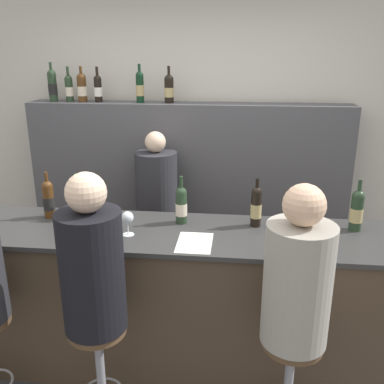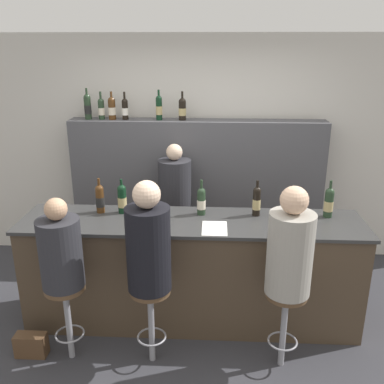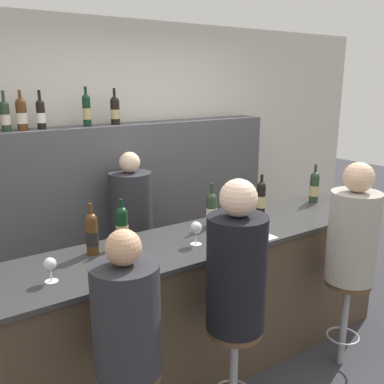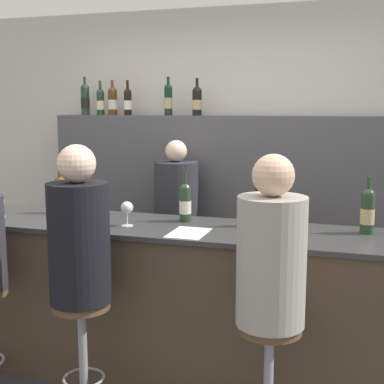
{
  "view_description": "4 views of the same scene",
  "coord_description": "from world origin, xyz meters",
  "px_view_note": "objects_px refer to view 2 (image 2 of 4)",
  "views": [
    {
      "loc": [
        0.45,
        -2.19,
        2.12
      ],
      "look_at": [
        0.17,
        0.34,
        1.28
      ],
      "focal_mm": 40.0,
      "sensor_mm": 36.0,
      "label": 1
    },
    {
      "loc": [
        0.19,
        -3.14,
        2.49
      ],
      "look_at": [
        0.01,
        0.29,
        1.29
      ],
      "focal_mm": 40.0,
      "sensor_mm": 36.0,
      "label": 2
    },
    {
      "loc": [
        -1.74,
        -1.93,
        2.07
      ],
      "look_at": [
        -0.23,
        0.27,
        1.36
      ],
      "focal_mm": 40.0,
      "sensor_mm": 36.0,
      "label": 3
    },
    {
      "loc": [
        1.15,
        -2.8,
        1.75
      ],
      "look_at": [
        0.18,
        0.29,
        1.24
      ],
      "focal_mm": 50.0,
      "sensor_mm": 36.0,
      "label": 4
    }
  ],
  "objects_px": {
    "wine_bottle_backbar_3": "(125,109)",
    "bar_stool_left": "(66,303)",
    "wine_bottle_counter_3": "(257,201)",
    "bar_stool_middle": "(151,306)",
    "guest_seated_right": "(290,249)",
    "bartender": "(175,217)",
    "wine_bottle_backbar_2": "(112,108)",
    "wine_glass_1": "(164,212)",
    "guest_seated_left": "(60,250)",
    "wine_bottle_counter_2": "(201,201)",
    "bar_stool_right": "(285,310)",
    "wine_bottle_backbar_0": "(88,106)",
    "wine_bottle_counter_4": "(329,202)",
    "wine_bottle_backbar_1": "(101,109)",
    "wine_bottle_counter_1": "(122,199)",
    "handbag": "(31,345)",
    "wine_bottle_counter_0": "(100,198)",
    "wine_bottle_backbar_4": "(159,107)",
    "wine_bottle_backbar_5": "(182,109)",
    "guest_seated_middle": "(148,244)",
    "wine_glass_0": "(55,211)"
  },
  "relations": [
    {
      "from": "guest_seated_right",
      "to": "wine_bottle_backbar_5",
      "type": "bearing_deg",
      "value": 117.23
    },
    {
      "from": "wine_bottle_backbar_4",
      "to": "bar_stool_left",
      "type": "bearing_deg",
      "value": -107.01
    },
    {
      "from": "wine_bottle_counter_3",
      "to": "wine_bottle_backbar_5",
      "type": "xyz_separation_m",
      "value": [
        -0.74,
        1.08,
        0.66
      ]
    },
    {
      "from": "wine_bottle_counter_4",
      "to": "guest_seated_right",
      "type": "xyz_separation_m",
      "value": [
        -0.45,
        -0.73,
        -0.1
      ]
    },
    {
      "from": "wine_bottle_backbar_2",
      "to": "guest_seated_middle",
      "type": "distance_m",
      "value": 2.06
    },
    {
      "from": "wine_bottle_backbar_3",
      "to": "wine_glass_0",
      "type": "distance_m",
      "value": 1.53
    },
    {
      "from": "wine_bottle_counter_4",
      "to": "guest_seated_right",
      "type": "distance_m",
      "value": 0.86
    },
    {
      "from": "wine_glass_1",
      "to": "guest_seated_right",
      "type": "relative_size",
      "value": 0.18
    },
    {
      "from": "wine_bottle_backbar_2",
      "to": "bar_stool_right",
      "type": "xyz_separation_m",
      "value": [
        1.71,
        -1.8,
        -1.29
      ]
    },
    {
      "from": "wine_bottle_counter_0",
      "to": "wine_bottle_counter_3",
      "type": "distance_m",
      "value": 1.42
    },
    {
      "from": "wine_bottle_counter_3",
      "to": "bartender",
      "type": "relative_size",
      "value": 0.22
    },
    {
      "from": "bar_stool_left",
      "to": "wine_bottle_counter_1",
      "type": "bearing_deg",
      "value": 65.47
    },
    {
      "from": "wine_glass_1",
      "to": "bar_stool_left",
      "type": "xyz_separation_m",
      "value": [
        -0.75,
        -0.49,
        -0.61
      ]
    },
    {
      "from": "wine_bottle_counter_2",
      "to": "handbag",
      "type": "relative_size",
      "value": 1.26
    },
    {
      "from": "wine_bottle_backbar_2",
      "to": "wine_bottle_backbar_4",
      "type": "relative_size",
      "value": 0.93
    },
    {
      "from": "wine_glass_0",
      "to": "guest_seated_right",
      "type": "distance_m",
      "value": 2.0
    },
    {
      "from": "wine_bottle_counter_3",
      "to": "wine_bottle_backbar_1",
      "type": "bearing_deg",
      "value": 146.7
    },
    {
      "from": "wine_bottle_counter_2",
      "to": "bar_stool_middle",
      "type": "bearing_deg",
      "value": -117.18
    },
    {
      "from": "wine_bottle_counter_3",
      "to": "bar_stool_right",
      "type": "xyz_separation_m",
      "value": [
        0.19,
        -0.73,
        -0.63
      ]
    },
    {
      "from": "wine_bottle_counter_0",
      "to": "wine_glass_1",
      "type": "xyz_separation_m",
      "value": [
        0.62,
        -0.24,
        -0.02
      ]
    },
    {
      "from": "bartender",
      "to": "handbag",
      "type": "relative_size",
      "value": 5.78
    },
    {
      "from": "bartender",
      "to": "wine_bottle_backbar_2",
      "type": "bearing_deg",
      "value": 152.77
    },
    {
      "from": "wine_bottle_counter_2",
      "to": "bar_stool_right",
      "type": "bearing_deg",
      "value": -46.9
    },
    {
      "from": "wine_bottle_counter_3",
      "to": "bar_stool_middle",
      "type": "height_order",
      "value": "wine_bottle_counter_3"
    },
    {
      "from": "wine_bottle_counter_3",
      "to": "wine_bottle_counter_1",
      "type": "bearing_deg",
      "value": -180.0
    },
    {
      "from": "wine_bottle_counter_1",
      "to": "wine_bottle_backbar_3",
      "type": "relative_size",
      "value": 1.07
    },
    {
      "from": "wine_bottle_backbar_0",
      "to": "wine_bottle_counter_2",
      "type": "bearing_deg",
      "value": -39.76
    },
    {
      "from": "wine_bottle_counter_2",
      "to": "wine_bottle_backbar_0",
      "type": "distance_m",
      "value": 1.82
    },
    {
      "from": "bar_stool_middle",
      "to": "handbag",
      "type": "relative_size",
      "value": 2.63
    },
    {
      "from": "wine_bottle_counter_1",
      "to": "wine_bottle_backbar_3",
      "type": "distance_m",
      "value": 1.27
    },
    {
      "from": "wine_bottle_backbar_1",
      "to": "wine_bottle_counter_2",
      "type": "bearing_deg",
      "value": -43.29
    },
    {
      "from": "wine_bottle_backbar_3",
      "to": "bar_stool_left",
      "type": "distance_m",
      "value": 2.22
    },
    {
      "from": "wine_bottle_counter_0",
      "to": "wine_bottle_counter_2",
      "type": "bearing_deg",
      "value": -0.0
    },
    {
      "from": "wine_bottle_backbar_0",
      "to": "handbag",
      "type": "relative_size",
      "value": 1.3
    },
    {
      "from": "wine_bottle_backbar_5",
      "to": "bartender",
      "type": "bearing_deg",
      "value": -99.18
    },
    {
      "from": "wine_bottle_counter_4",
      "to": "wine_glass_1",
      "type": "height_order",
      "value": "wine_bottle_counter_4"
    },
    {
      "from": "wine_bottle_backbar_1",
      "to": "bartender",
      "type": "bearing_deg",
      "value": -23.83
    },
    {
      "from": "bar_stool_left",
      "to": "handbag",
      "type": "bearing_deg",
      "value": 180.0
    },
    {
      "from": "wine_glass_1",
      "to": "guest_seated_left",
      "type": "bearing_deg",
      "value": -146.73
    },
    {
      "from": "wine_bottle_counter_3",
      "to": "handbag",
      "type": "relative_size",
      "value": 1.26
    },
    {
      "from": "wine_bottle_counter_3",
      "to": "wine_bottle_backbar_2",
      "type": "distance_m",
      "value": 1.97
    },
    {
      "from": "wine_bottle_counter_0",
      "to": "wine_bottle_counter_3",
      "type": "bearing_deg",
      "value": 0.0
    },
    {
      "from": "guest_seated_right",
      "to": "bartender",
      "type": "bearing_deg",
      "value": 124.55
    },
    {
      "from": "wine_bottle_backbar_2",
      "to": "wine_glass_1",
      "type": "xyz_separation_m",
      "value": [
        0.72,
        -1.31,
        -0.69
      ]
    },
    {
      "from": "wine_bottle_counter_1",
      "to": "wine_bottle_backbar_0",
      "type": "xyz_separation_m",
      "value": [
        -0.57,
        1.08,
        0.68
      ]
    },
    {
      "from": "wine_bottle_backbar_2",
      "to": "handbag",
      "type": "bearing_deg",
      "value": -101.63
    },
    {
      "from": "wine_bottle_backbar_4",
      "to": "wine_bottle_counter_2",
      "type": "bearing_deg",
      "value": -64.98
    },
    {
      "from": "wine_bottle_counter_4",
      "to": "wine_bottle_backbar_1",
      "type": "xyz_separation_m",
      "value": [
        -2.27,
        1.08,
        0.65
      ]
    },
    {
      "from": "bar_stool_middle",
      "to": "wine_bottle_backbar_2",
      "type": "bearing_deg",
      "value": 109.77
    },
    {
      "from": "wine_bottle_counter_4",
      "to": "handbag",
      "type": "height_order",
      "value": "wine_bottle_counter_4"
    }
  ]
}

